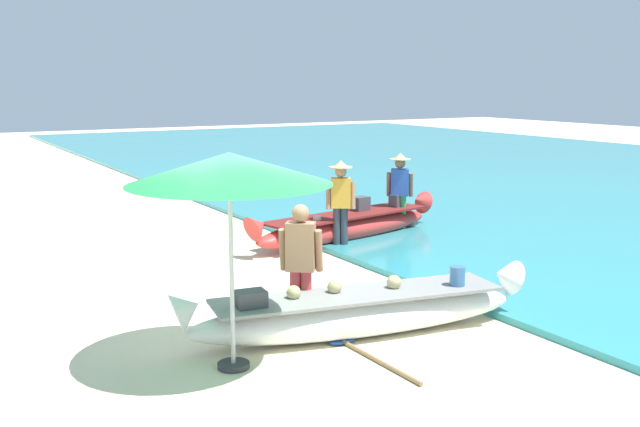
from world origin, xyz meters
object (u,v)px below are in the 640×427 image
(boat_white_foreground, at_px, (358,312))
(person_tourist_customer, at_px, (301,260))
(patio_umbrella_large, at_px, (229,170))
(boat_red_midground, at_px, (347,226))
(paddle, at_px, (365,353))
(person_vendor_hatted, at_px, (341,198))
(person_vendor_assistant, at_px, (400,187))

(boat_white_foreground, distance_m, person_tourist_customer, 0.96)
(patio_umbrella_large, bearing_deg, boat_white_foreground, 7.00)
(boat_red_midground, height_order, paddle, boat_red_midground)
(boat_red_midground, bearing_deg, patio_umbrella_large, -132.70)
(patio_umbrella_large, relative_size, paddle, 1.47)
(person_vendor_hatted, distance_m, patio_umbrella_large, 6.18)
(boat_red_midground, height_order, patio_umbrella_large, patio_umbrella_large)
(boat_white_foreground, relative_size, paddle, 2.88)
(person_vendor_assistant, bearing_deg, patio_umbrella_large, -139.31)
(boat_white_foreground, height_order, person_vendor_assistant, person_vendor_assistant)
(person_tourist_customer, bearing_deg, paddle, -80.03)
(paddle, bearing_deg, boat_red_midground, 59.93)
(boat_white_foreground, xyz_separation_m, person_vendor_hatted, (2.33, 4.21, 0.67))
(patio_umbrella_large, bearing_deg, person_vendor_hatted, 47.11)
(person_tourist_customer, distance_m, paddle, 1.49)
(person_tourist_customer, relative_size, paddle, 1.00)
(boat_red_midground, distance_m, paddle, 6.28)
(boat_white_foreground, bearing_deg, person_tourist_customer, 134.69)
(person_vendor_hatted, relative_size, patio_umbrella_large, 0.70)
(person_vendor_hatted, height_order, paddle, person_vendor_hatted)
(person_vendor_hatted, xyz_separation_m, person_tourist_customer, (-2.86, -3.69, -0.06))
(boat_red_midground, height_order, person_tourist_customer, person_tourist_customer)
(person_vendor_assistant, bearing_deg, paddle, -129.05)
(boat_white_foreground, xyz_separation_m, person_tourist_customer, (-0.52, 0.53, 0.61))
(boat_red_midground, bearing_deg, paddle, -120.07)
(person_vendor_hatted, bearing_deg, person_vendor_assistant, 21.11)
(person_vendor_hatted, distance_m, person_vendor_assistant, 2.02)
(person_vendor_hatted, relative_size, paddle, 1.03)
(person_vendor_assistant, bearing_deg, person_tourist_customer, -137.04)
(boat_red_midground, xyz_separation_m, person_vendor_assistant, (1.39, 0.16, 0.66))
(person_vendor_assistant, xyz_separation_m, paddle, (-4.53, -5.59, -0.93))
(person_tourist_customer, relative_size, person_vendor_assistant, 0.98)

